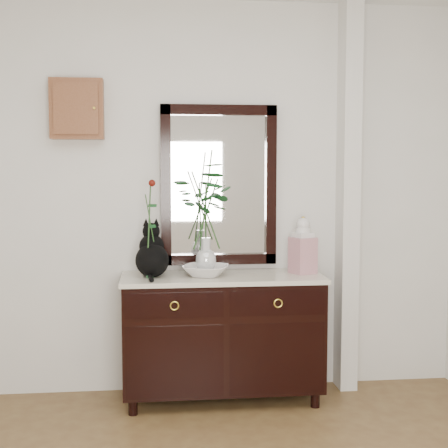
{
  "coord_description": "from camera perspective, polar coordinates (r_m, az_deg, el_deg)",
  "views": [
    {
      "loc": [
        -0.33,
        -2.33,
        1.54
      ],
      "look_at": [
        0.1,
        1.63,
        1.2
      ],
      "focal_mm": 50.0,
      "sensor_mm": 36.0,
      "label": 1
    }
  ],
  "objects": [
    {
      "name": "bud_vase_rose",
      "position": [
        4.03,
        -6.84,
        -0.38
      ],
      "size": [
        0.1,
        0.1,
        0.65
      ],
      "primitive_type": null,
      "rotation": [
        0.0,
        0.0,
        0.35
      ],
      "color": "#255D32",
      "rests_on": "sideboard"
    },
    {
      "name": "pilaster",
      "position": [
        4.44,
        11.26,
        2.34
      ],
      "size": [
        0.12,
        0.2,
        2.7
      ],
      "primitive_type": "cube",
      "color": "silver",
      "rests_on": "ground"
    },
    {
      "name": "key_cabinet",
      "position": [
        4.32,
        -13.3,
        10.2
      ],
      "size": [
        0.35,
        0.1,
        0.4
      ],
      "primitive_type": "cube",
      "color": "brown",
      "rests_on": "wall_back"
    },
    {
      "name": "wall_back",
      "position": [
        4.33,
        -1.82,
        2.36
      ],
      "size": [
        3.6,
        0.04,
        2.7
      ],
      "primitive_type": "cube",
      "color": "silver",
      "rests_on": "ground"
    },
    {
      "name": "cat",
      "position": [
        4.1,
        -6.59,
        -2.31
      ],
      "size": [
        0.27,
        0.33,
        0.36
      ],
      "primitive_type": null,
      "rotation": [
        0.0,
        0.0,
        0.07
      ],
      "color": "black",
      "rests_on": "sideboard"
    },
    {
      "name": "lotus_bowl",
      "position": [
        4.1,
        -1.66,
        -4.28
      ],
      "size": [
        0.38,
        0.38,
        0.07
      ],
      "primitive_type": "imported",
      "rotation": [
        0.0,
        0.0,
        -0.33
      ],
      "color": "silver",
      "rests_on": "sideboard"
    },
    {
      "name": "wall_mirror",
      "position": [
        4.32,
        -0.48,
        3.56
      ],
      "size": [
        0.8,
        0.06,
        1.1
      ],
      "color": "black",
      "rests_on": "wall_back"
    },
    {
      "name": "sideboard",
      "position": [
        4.22,
        -0.15,
        -9.75
      ],
      "size": [
        1.33,
        0.52,
        0.82
      ],
      "color": "black",
      "rests_on": "ground"
    },
    {
      "name": "vase_branches",
      "position": [
        4.06,
        -1.68,
        1.19
      ],
      "size": [
        0.49,
        0.49,
        0.82
      ],
      "primitive_type": null,
      "rotation": [
        0.0,
        0.0,
        0.32
      ],
      "color": "silver",
      "rests_on": "lotus_bowl"
    },
    {
      "name": "ginger_jar",
      "position": [
        4.23,
        7.22,
        -1.89
      ],
      "size": [
        0.19,
        0.19,
        0.39
      ],
      "primitive_type": null,
      "rotation": [
        0.0,
        0.0,
        0.38
      ],
      "color": "silver",
      "rests_on": "sideboard"
    }
  ]
}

